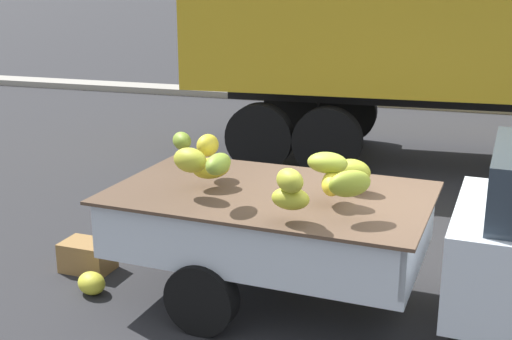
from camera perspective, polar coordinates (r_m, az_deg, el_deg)
ground at (r=6.44m, az=12.88°, el=-11.73°), size 220.00×220.00×0.00m
curb_strip at (r=16.44m, az=16.48°, el=5.37°), size 80.00×0.80×0.16m
pickup_truck at (r=5.81m, az=20.35°, el=-5.89°), size 5.21×2.08×1.70m
fallen_banana_bunch_near_tailgate at (r=6.75m, az=-13.93°, el=-9.41°), size 0.40×0.38×0.21m
produce_crate at (r=7.25m, az=-14.25°, el=-7.17°), size 0.53×0.38×0.32m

